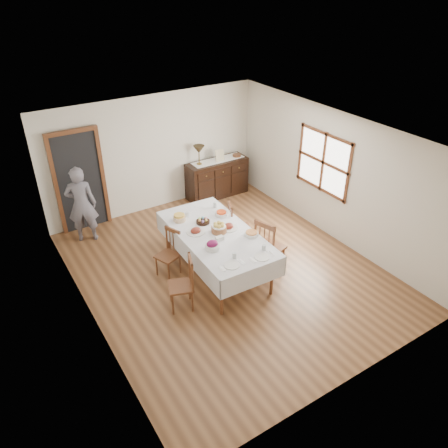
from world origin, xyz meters
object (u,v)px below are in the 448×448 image
dining_table (216,237)px  chair_left_far (169,252)px  sideboard (217,178)px  person (81,202)px  chair_left_near (184,283)px  chair_right_far (237,226)px  chair_right_near (268,246)px  table_lamp (199,150)px

dining_table → chair_left_far: size_ratio=2.79×
sideboard → person: person is taller
chair_left_far → person: bearing=-175.3°
chair_left_near → chair_right_far: chair_right_far is taller
chair_right_far → person: bearing=75.1°
chair_left_far → person: 2.22m
chair_left_near → chair_left_far: 0.97m
dining_table → person: (-1.68, 2.38, 0.11)m
sideboard → person: bearing=-175.5°
chair_left_far → person: (-0.94, 1.97, 0.41)m
chair_left_near → chair_left_far: size_ratio=1.06×
person → dining_table: bearing=145.8°
chair_right_near → table_lamp: table_lamp is taller
chair_left_near → chair_right_near: size_ratio=0.86×
chair_left_near → sideboard: bearing=161.1°
dining_table → sideboard: sideboard is taller
chair_left_near → sideboard: (2.58, 3.18, -0.03)m
chair_left_near → chair_right_near: 1.74m
dining_table → person: size_ratio=1.45×
chair_right_far → person: 3.12m
chair_left_near → person: (-0.73, 2.92, 0.38)m
chair_right_near → table_lamp: bearing=-24.9°
chair_left_far → sideboard: 3.26m
chair_right_far → table_lamp: 2.40m
dining_table → table_lamp: size_ratio=5.41×
dining_table → chair_left_far: (-0.74, 0.41, -0.29)m
chair_left_near → chair_right_far: 1.95m
dining_table → chair_right_near: chair_right_near is taller
chair_right_far → chair_left_far: bearing=114.8°
person → sideboard: bearing=-154.8°
person → table_lamp: bearing=-153.4°
chair_left_near → chair_right_near: chair_right_near is taller
sideboard → chair_right_near: bearing=-105.1°
chair_right_near → person: person is taller
chair_right_near → person: (-2.47, 2.88, 0.30)m
dining_table → person: person is taller
dining_table → chair_left_near: 1.12m
chair_right_far → chair_right_near: bearing=-153.5°
chair_left_far → chair_right_near: 1.78m
chair_left_near → table_lamp: 3.93m
chair_left_near → chair_left_far: chair_left_near is taller
sideboard → person: size_ratio=0.88×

